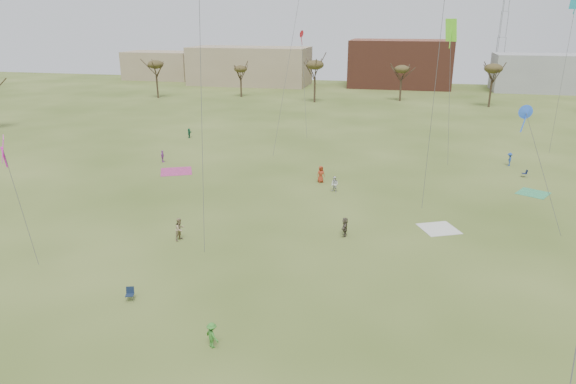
% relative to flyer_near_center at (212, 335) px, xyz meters
% --- Properties ---
extents(ground, '(260.00, 260.00, 0.00)m').
position_rel_flyer_near_center_xyz_m(ground, '(1.67, -0.96, -0.75)').
color(ground, '#394E18').
rests_on(ground, ground).
extents(flyer_near_center, '(1.12, 0.99, 1.50)m').
position_rel_flyer_near_center_xyz_m(flyer_near_center, '(0.00, 0.00, 0.00)').
color(flyer_near_center, '#367D29').
rests_on(flyer_near_center, ground).
extents(spectator_fore_b, '(0.97, 1.10, 1.89)m').
position_rel_flyer_near_center_xyz_m(spectator_fore_b, '(-7.81, 12.93, 0.19)').
color(spectator_fore_b, '#9D8964').
rests_on(spectator_fore_b, ground).
extents(spectator_fore_c, '(0.56, 1.54, 1.64)m').
position_rel_flyer_near_center_xyz_m(spectator_fore_c, '(5.16, 16.79, 0.07)').
color(spectator_fore_c, brown).
rests_on(spectator_fore_c, ground).
extents(spectator_mid_d, '(0.49, 0.94, 1.53)m').
position_rel_flyer_near_center_xyz_m(spectator_mid_d, '(-20.11, 34.56, 0.01)').
color(spectator_mid_d, '#A649AF').
rests_on(spectator_mid_d, ground).
extents(spectator_mid_e, '(1.01, 0.95, 1.66)m').
position_rel_flyer_near_center_xyz_m(spectator_mid_e, '(2.68, 27.93, 0.08)').
color(spectator_mid_e, silver).
rests_on(spectator_mid_e, ground).
extents(flyer_far_a, '(0.54, 1.36, 1.44)m').
position_rel_flyer_near_center_xyz_m(flyer_far_a, '(-22.55, 48.32, -0.03)').
color(flyer_far_a, '#236946').
rests_on(flyer_far_a, ground).
extents(flyer_far_b, '(1.08, 1.01, 1.86)m').
position_rel_flyer_near_center_xyz_m(flyer_far_b, '(0.72, 30.87, 0.18)').
color(flyer_far_b, '#99331A').
rests_on(flyer_far_b, ground).
extents(flyer_far_c, '(0.70, 1.10, 1.61)m').
position_rel_flyer_near_center_xyz_m(flyer_far_c, '(22.14, 42.88, 0.06)').
color(flyer_far_c, navy).
rests_on(flyer_far_c, ground).
extents(blanket_cream, '(3.92, 3.92, 0.03)m').
position_rel_flyer_near_center_xyz_m(blanket_cream, '(12.88, 20.15, -0.75)').
color(blanket_cream, silver).
rests_on(blanket_cream, ground).
extents(blanket_plum, '(4.77, 4.77, 0.03)m').
position_rel_flyer_near_center_xyz_m(blanket_plum, '(-16.68, 31.09, -0.75)').
color(blanket_plum, '#B13674').
rests_on(blanket_plum, ground).
extents(blanket_olive, '(3.82, 3.82, 0.03)m').
position_rel_flyer_near_center_xyz_m(blanket_olive, '(22.82, 32.19, -0.75)').
color(blanket_olive, '#389B64').
rests_on(blanket_olive, ground).
extents(camp_chair_left, '(0.65, 0.68, 0.87)m').
position_rel_flyer_near_center_xyz_m(camp_chair_left, '(-6.94, 3.39, -0.49)').
color(camp_chair_left, '#132036').
rests_on(camp_chair_left, ground).
extents(camp_chair_right, '(0.59, 0.55, 0.87)m').
position_rel_flyer_near_center_xyz_m(camp_chair_right, '(23.04, 38.15, -0.49)').
color(camp_chair_right, '#151D3A').
rests_on(camp_chair_right, ground).
extents(tree_line, '(117.44, 49.32, 8.91)m').
position_rel_flyer_near_center_xyz_m(tree_line, '(-1.18, 78.17, 6.34)').
color(tree_line, '#3A2B1E').
rests_on(tree_line, ground).
extents(building_tan, '(32.00, 14.00, 10.00)m').
position_rel_flyer_near_center_xyz_m(building_tan, '(-33.33, 114.04, 4.25)').
color(building_tan, '#937F60').
rests_on(building_tan, ground).
extents(building_brick, '(26.00, 16.00, 12.00)m').
position_rel_flyer_near_center_xyz_m(building_brick, '(6.67, 119.04, 5.25)').
color(building_brick, brown).
rests_on(building_brick, ground).
extents(building_grey, '(24.00, 12.00, 9.00)m').
position_rel_flyer_near_center_xyz_m(building_grey, '(41.67, 117.04, 3.75)').
color(building_grey, gray).
rests_on(building_grey, ground).
extents(building_tan_west, '(20.00, 12.00, 8.00)m').
position_rel_flyer_near_center_xyz_m(building_tan_west, '(-63.33, 121.04, 3.25)').
color(building_tan_west, '#937F60').
rests_on(building_tan_west, ground).
extents(radio_tower, '(1.51, 1.72, 41.00)m').
position_rel_flyer_near_center_xyz_m(radio_tower, '(31.67, 124.04, 18.46)').
color(radio_tower, '#9EA3A8').
rests_on(radio_tower, ground).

